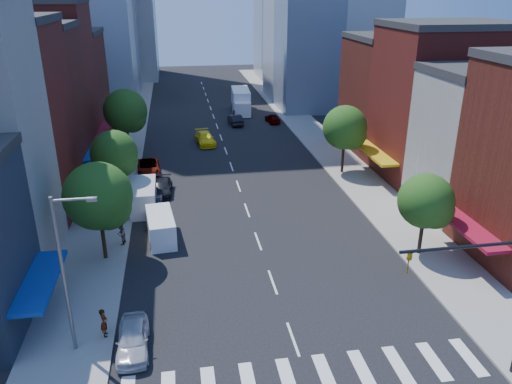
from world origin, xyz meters
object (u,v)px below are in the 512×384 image
parked_car_third (148,167)px  cargo_van_far (144,197)px  parked_car_front (133,339)px  cargo_van_near (161,228)px  traffic_car_far (273,118)px  pedestrian_far (121,234)px  taxi (205,138)px  box_truck (241,102)px  pedestrian_near (104,323)px  parked_car_second (155,206)px  parked_car_rear (162,187)px  traffic_car_oncoming (235,120)px

parked_car_third → cargo_van_far: cargo_van_far is taller
parked_car_front → cargo_van_near: (1.38, 13.00, 0.30)m
parked_car_third → cargo_van_near: cargo_van_near is taller
parked_car_front → traffic_car_far: bearing=69.4°
traffic_car_far → pedestrian_far: size_ratio=2.19×
taxi → pedestrian_far: size_ratio=3.02×
box_truck → pedestrian_near: size_ratio=5.13×
traffic_car_far → taxi: bearing=34.5°
parked_car_front → parked_car_second: bearing=86.7°
cargo_van_near → parked_car_second: bearing=91.2°
traffic_car_far → cargo_van_near: bearing=58.5°
cargo_van_near → pedestrian_far: size_ratio=2.95×
pedestrian_near → taxi: bearing=-19.8°
pedestrian_near → cargo_van_near: bearing=-21.8°
traffic_car_far → parked_car_rear: bearing=50.9°
cargo_van_far → pedestrian_far: (-1.41, -6.76, -0.14)m
cargo_van_near → parked_car_third: bearing=89.6°
traffic_car_far → pedestrian_near: 50.47m
parked_car_second → cargo_van_near: 5.16m
parked_car_third → cargo_van_far: bearing=-94.2°
parked_car_third → box_truck: box_truck is taller
parked_car_third → pedestrian_near: pedestrian_near is taller
traffic_car_far → pedestrian_near: pedestrian_near is taller
traffic_car_oncoming → parked_car_third: bearing=53.0°
cargo_van_near → traffic_car_far: size_ratio=1.35×
parked_car_rear → box_truck: box_truck is taller
parked_car_front → parked_car_third: parked_car_front is taller
pedestrian_near → pedestrian_far: bearing=-7.4°
cargo_van_near → traffic_car_oncoming: bearing=67.7°
traffic_car_oncoming → taxi: bearing=56.0°
parked_car_second → taxi: bearing=73.1°
parked_car_rear → taxi: taxi is taller
taxi → parked_car_front: bearing=-106.2°
pedestrian_far → parked_car_front: bearing=18.8°
parked_car_second → taxi: (5.86, 20.55, 0.09)m
parked_car_rear → traffic_car_oncoming: (10.23, 25.21, 0.11)m
parked_car_rear → traffic_car_far: 29.99m
pedestrian_near → cargo_van_far: bearing=-11.9°
pedestrian_near → box_truck: bearing=-22.9°
parked_car_front → taxi: 39.21m
box_truck → pedestrian_near: 56.56m
parked_car_second → pedestrian_far: (-2.36, -5.69, 0.35)m
cargo_van_far → traffic_car_far: 33.80m
parked_car_front → traffic_car_far: 51.11m
box_truck → pedestrian_near: (-15.16, -54.49, -0.65)m
cargo_van_far → parked_car_third: bearing=89.2°
parked_car_second → traffic_car_oncoming: size_ratio=0.89×
traffic_car_oncoming → pedestrian_near: size_ratio=2.60×
parked_car_front → pedestrian_near: pedestrian_near is taller
cargo_van_near → pedestrian_near: size_ratio=2.90×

